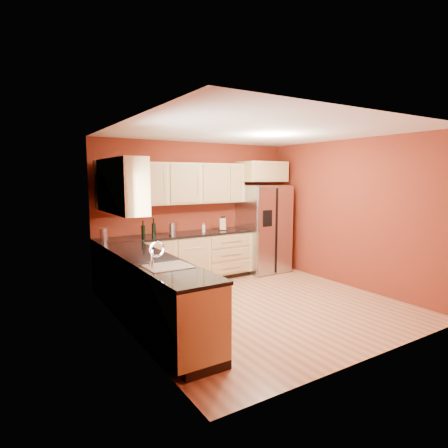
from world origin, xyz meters
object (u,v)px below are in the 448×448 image
(canister_left, at_px, (104,234))
(knife_block, at_px, (222,224))
(refrigerator, at_px, (263,228))
(soap_dispenser, at_px, (203,228))
(wine_bottle_a, at_px, (143,229))

(canister_left, xyz_separation_m, knife_block, (2.25, -0.02, 0.02))
(refrigerator, distance_m, soap_dispenser, 1.40)
(refrigerator, xyz_separation_m, soap_dispenser, (-1.40, 0.01, 0.12))
(wine_bottle_a, bearing_deg, knife_block, 2.78)
(soap_dispenser, bearing_deg, canister_left, 177.35)
(refrigerator, bearing_deg, canister_left, 178.38)
(knife_block, distance_m, soap_dispenser, 0.46)
(soap_dispenser, bearing_deg, knife_block, 8.24)
(wine_bottle_a, bearing_deg, soap_dispenser, 0.64)
(canister_left, distance_m, knife_block, 2.25)
(canister_left, relative_size, knife_block, 0.87)
(refrigerator, relative_size, knife_block, 7.84)
(knife_block, height_order, soap_dispenser, knife_block)
(knife_block, bearing_deg, soap_dispenser, -151.33)
(wine_bottle_a, xyz_separation_m, knife_block, (1.62, 0.08, -0.03))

